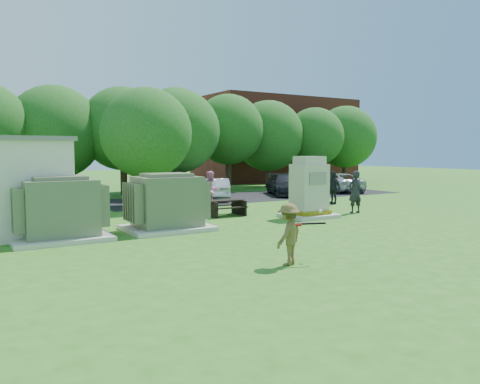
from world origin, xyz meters
TOP-DOWN VIEW (x-y plane):
  - ground at (0.00, 0.00)m, footprint 120.00×120.00m
  - brick_building at (18.00, 27.00)m, footprint 15.00×8.00m
  - parking_strip at (7.00, 13.50)m, footprint 20.00×6.00m
  - transformer_left at (-6.50, 4.50)m, footprint 3.00×2.40m
  - transformer_right at (-2.80, 4.50)m, footprint 3.00×2.40m
  - generator_cabinet at (3.73, 4.37)m, footprint 2.18×1.78m
  - picnic_table at (0.84, 6.67)m, footprint 1.66×1.24m
  - batter at (-2.20, -2.02)m, footprint 1.16×0.97m
  - person_by_generator at (6.45, 4.36)m, footprint 0.76×0.54m
  - person_at_picnic at (1.03, 8.36)m, footprint 1.04×0.86m
  - person_walking_right at (8.10, 7.66)m, footprint 0.44×1.06m
  - car_white at (1.23, 14.01)m, footprint 1.88×4.34m
  - car_silver_a at (3.81, 13.00)m, footprint 2.84×4.09m
  - car_dark at (8.98, 13.17)m, footprint 3.68×5.08m
  - car_silver_b at (13.83, 13.44)m, footprint 3.40×5.15m
  - batting_equipment at (-1.62, -2.11)m, footprint 1.13×0.44m
  - tree_row at (1.75, 18.50)m, footprint 41.30×13.30m

SIDE VIEW (x-z plane):
  - ground at x=0.00m, z-range 0.00..0.00m
  - parking_strip at x=7.00m, z-range 0.00..0.01m
  - picnic_table at x=0.84m, z-range 0.09..0.80m
  - car_silver_a at x=3.81m, z-range 0.00..1.28m
  - car_silver_b at x=13.83m, z-range 0.00..1.32m
  - car_dark at x=8.98m, z-range 0.00..1.37m
  - car_white at x=1.23m, z-range 0.00..1.46m
  - batter at x=-2.20m, z-range 0.00..1.56m
  - person_walking_right at x=8.10m, z-range 0.00..1.80m
  - person_at_picnic at x=1.03m, z-range 0.00..1.93m
  - transformer_left at x=-6.50m, z-range -0.07..2.00m
  - transformer_right at x=-2.80m, z-range -0.07..2.00m
  - person_by_generator at x=6.45m, z-range 0.00..1.96m
  - batting_equipment at x=-1.62m, z-range 0.90..1.24m
  - generator_cabinet at x=3.73m, z-range -0.17..2.49m
  - brick_building at x=18.00m, z-range 0.00..8.00m
  - tree_row at x=1.75m, z-range 0.50..7.80m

